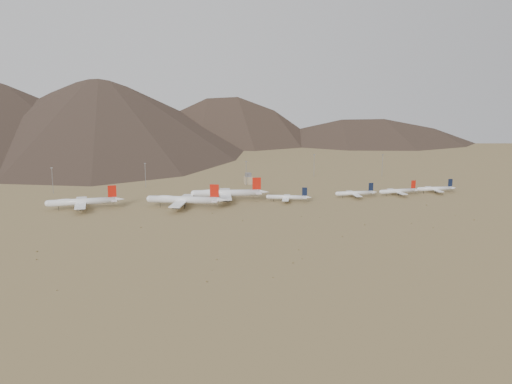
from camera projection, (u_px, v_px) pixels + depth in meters
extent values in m
plane|color=#A48B55|center=(245.00, 210.00, 486.37)|extent=(3000.00, 3000.00, 0.00)
cylinder|color=white|center=(82.00, 202.00, 487.39)|extent=(55.23, 7.17, 5.69)
sphere|color=white|center=(48.00, 203.00, 480.35)|extent=(5.58, 5.58, 5.58)
cone|color=white|center=(119.00, 199.00, 495.18)|extent=(10.05, 5.39, 5.12)
cube|color=white|center=(81.00, 203.00, 487.27)|extent=(10.16, 50.72, 0.71)
cube|color=white|center=(114.00, 199.00, 494.03)|extent=(5.47, 19.32, 0.34)
cube|color=red|center=(112.00, 191.00, 492.33)|extent=(7.17, 0.70, 10.10)
cylinder|color=black|center=(59.00, 208.00, 483.38)|extent=(0.37, 0.37, 3.86)
cylinder|color=black|center=(84.00, 207.00, 489.94)|extent=(0.46, 0.46, 3.86)
cylinder|color=black|center=(84.00, 207.00, 487.24)|extent=(0.46, 0.46, 3.86)
ellipsoid|color=white|center=(64.00, 201.00, 483.43)|extent=(17.74, 4.74, 3.42)
cylinder|color=slate|center=(81.00, 202.00, 497.11)|extent=(5.58, 2.71, 2.56)
cylinder|color=slate|center=(80.00, 207.00, 477.97)|extent=(5.58, 2.71, 2.56)
cylinder|color=slate|center=(82.00, 200.00, 505.72)|extent=(5.58, 2.71, 2.56)
cylinder|color=slate|center=(80.00, 209.00, 469.36)|extent=(5.58, 2.71, 2.56)
cylinder|color=white|center=(183.00, 200.00, 492.98)|extent=(58.08, 26.23, 6.16)
sphere|color=white|center=(150.00, 199.00, 496.30)|extent=(6.03, 6.03, 6.03)
cone|color=white|center=(221.00, 200.00, 489.17)|extent=(11.98, 8.89, 5.54)
cube|color=white|center=(182.00, 201.00, 493.29)|extent=(27.70, 54.58, 0.77)
cube|color=white|center=(216.00, 200.00, 489.67)|extent=(12.16, 21.34, 0.37)
cube|color=red|center=(214.00, 191.00, 488.27)|extent=(7.47, 3.18, 10.92)
cylinder|color=black|center=(160.00, 205.00, 496.30)|extent=(0.40, 0.40, 4.17)
cylinder|color=black|center=(185.00, 205.00, 495.34)|extent=(0.50, 0.50, 4.17)
cylinder|color=black|center=(184.00, 206.00, 492.34)|extent=(0.50, 0.50, 4.17)
ellipsoid|color=white|center=(166.00, 197.00, 494.38)|extent=(19.50, 10.88, 3.69)
cylinder|color=slate|center=(185.00, 200.00, 504.23)|extent=(6.55, 4.65, 2.77)
cylinder|color=slate|center=(179.00, 205.00, 482.93)|extent=(6.55, 4.65, 2.77)
cylinder|color=slate|center=(188.00, 198.00, 513.82)|extent=(6.55, 4.65, 2.77)
cylinder|color=slate|center=(176.00, 208.00, 473.35)|extent=(6.55, 4.65, 2.77)
cylinder|color=white|center=(227.00, 193.00, 521.82)|extent=(59.99, 15.39, 6.17)
sphere|color=white|center=(194.00, 194.00, 519.47)|extent=(6.05, 6.05, 6.05)
cone|color=white|center=(263.00, 192.00, 524.37)|extent=(11.49, 7.16, 5.56)
cube|color=white|center=(225.00, 194.00, 521.91)|extent=(17.96, 55.60, 0.77)
cube|color=white|center=(258.00, 192.00, 523.96)|extent=(8.55, 21.40, 0.37)
cube|color=red|center=(257.00, 183.00, 522.33)|extent=(7.76, 1.76, 10.96)
cylinder|color=black|center=(204.00, 199.00, 521.17)|extent=(0.40, 0.40, 4.18)
cylinder|color=black|center=(228.00, 198.00, 524.42)|extent=(0.50, 0.50, 4.18)
cylinder|color=black|center=(228.00, 199.00, 521.40)|extent=(0.50, 0.50, 4.18)
ellipsoid|color=white|center=(210.00, 192.00, 520.27)|extent=(19.61, 7.55, 3.70)
cylinder|color=slate|center=(225.00, 193.00, 532.91)|extent=(6.33, 3.67, 2.78)
cylinder|color=slate|center=(226.00, 198.00, 511.49)|extent=(6.33, 3.67, 2.78)
cylinder|color=slate|center=(225.00, 191.00, 542.56)|extent=(6.33, 3.67, 2.78)
cylinder|color=slate|center=(226.00, 200.00, 501.84)|extent=(6.33, 3.67, 2.78)
cylinder|color=white|center=(287.00, 197.00, 517.50)|extent=(33.83, 15.52, 3.76)
sphere|color=white|center=(268.00, 197.00, 519.48)|extent=(3.69, 3.69, 3.69)
cone|color=white|center=(308.00, 197.00, 515.22)|extent=(7.03, 5.34, 3.39)
cube|color=white|center=(286.00, 198.00, 517.69)|extent=(15.48, 29.80, 0.47)
cube|color=white|center=(305.00, 197.00, 515.52)|extent=(6.83, 11.67, 0.23)
cube|color=black|center=(305.00, 192.00, 514.60)|extent=(4.35, 1.88, 7.43)
cylinder|color=black|center=(274.00, 200.00, 519.50)|extent=(0.40, 0.40, 2.58)
cylinder|color=black|center=(288.00, 200.00, 518.95)|extent=(0.50, 0.50, 2.58)
cylinder|color=black|center=(288.00, 201.00, 517.11)|extent=(0.50, 0.50, 2.58)
cylinder|color=slate|center=(287.00, 197.00, 525.97)|extent=(3.84, 2.79, 1.69)
cylinder|color=slate|center=(286.00, 201.00, 509.76)|extent=(3.84, 2.79, 1.69)
cylinder|color=white|center=(355.00, 193.00, 536.48)|extent=(34.65, 5.77, 3.74)
sphere|color=white|center=(337.00, 194.00, 533.49)|extent=(3.67, 3.67, 3.67)
cone|color=white|center=(374.00, 192.00, 539.77)|extent=(6.40, 3.73, 3.37)
cube|color=white|center=(354.00, 194.00, 536.47)|extent=(7.25, 29.84, 0.47)
cube|color=white|center=(371.00, 192.00, 539.27)|extent=(3.76, 11.40, 0.22)
cube|color=black|center=(371.00, 187.00, 538.15)|extent=(4.50, 0.60, 7.39)
cylinder|color=black|center=(342.00, 197.00, 535.00)|extent=(0.39, 0.39, 2.56)
cylinder|color=black|center=(355.00, 196.00, 538.11)|extent=(0.49, 0.49, 2.56)
cylinder|color=black|center=(356.00, 196.00, 536.30)|extent=(0.49, 0.49, 2.56)
cylinder|color=slate|center=(351.00, 193.00, 544.64)|extent=(3.54, 1.89, 1.69)
cylinder|color=slate|center=(357.00, 196.00, 528.65)|extent=(3.54, 1.89, 1.69)
cylinder|color=white|center=(398.00, 191.00, 546.01)|extent=(35.50, 4.88, 3.84)
sphere|color=white|center=(381.00, 192.00, 541.45)|extent=(3.77, 3.77, 3.77)
cone|color=white|center=(416.00, 190.00, 551.06)|extent=(6.47, 3.64, 3.46)
cube|color=white|center=(397.00, 192.00, 545.93)|extent=(6.55, 30.50, 0.48)
cube|color=white|center=(414.00, 190.00, 550.31)|extent=(3.52, 11.62, 0.23)
cube|color=red|center=(413.00, 184.00, 549.10)|extent=(4.61, 0.48, 7.59)
cylinder|color=black|center=(386.00, 195.00, 543.44)|extent=(0.40, 0.40, 2.63)
cylinder|color=black|center=(398.00, 194.00, 547.72)|extent=(0.51, 0.51, 2.63)
cylinder|color=black|center=(399.00, 194.00, 545.90)|extent=(0.51, 0.51, 2.63)
cylinder|color=slate|center=(393.00, 191.00, 554.16)|extent=(3.59, 1.83, 1.73)
cylinder|color=slate|center=(402.00, 194.00, 538.07)|extent=(3.59, 1.83, 1.73)
cylinder|color=white|center=(435.00, 189.00, 558.51)|extent=(34.39, 5.98, 3.72)
sphere|color=white|center=(419.00, 189.00, 555.67)|extent=(3.64, 3.64, 3.64)
cone|color=white|center=(453.00, 188.00, 561.63)|extent=(6.37, 3.75, 3.34)
cube|color=white|center=(434.00, 189.00, 558.50)|extent=(7.42, 29.63, 0.46)
cube|color=white|center=(451.00, 188.00, 561.16)|extent=(3.81, 11.33, 0.22)
cube|color=black|center=(450.00, 183.00, 560.05)|extent=(4.46, 0.63, 7.33)
cylinder|color=black|center=(423.00, 192.00, 557.13)|extent=(0.39, 0.39, 2.54)
cylinder|color=black|center=(435.00, 192.00, 560.12)|extent=(0.49, 0.49, 2.54)
cylinder|color=black|center=(436.00, 192.00, 558.33)|extent=(0.49, 0.49, 2.54)
cylinder|color=slate|center=(430.00, 189.00, 566.62)|extent=(3.53, 1.90, 1.67)
cylinder|color=slate|center=(438.00, 192.00, 550.74)|extent=(3.53, 1.90, 1.67)
cube|color=tan|center=(248.00, 180.00, 606.96)|extent=(8.00, 8.00, 8.00)
cube|color=slate|center=(248.00, 175.00, 605.80)|extent=(6.00, 6.00, 4.00)
cylinder|color=gray|center=(53.00, 181.00, 554.71)|extent=(0.50, 0.50, 25.00)
cube|color=gray|center=(52.00, 168.00, 552.25)|extent=(2.00, 0.60, 0.80)
cylinder|color=gray|center=(145.00, 176.00, 584.31)|extent=(0.50, 0.50, 25.00)
cube|color=gray|center=(145.00, 163.00, 581.84)|extent=(2.00, 0.60, 0.80)
cylinder|color=gray|center=(246.00, 173.00, 598.93)|extent=(0.50, 0.50, 25.00)
cube|color=gray|center=(246.00, 161.00, 596.46)|extent=(2.00, 0.60, 0.80)
cylinder|color=gray|center=(314.00, 166.00, 652.20)|extent=(0.50, 0.50, 25.00)
cube|color=gray|center=(314.00, 155.00, 649.73)|extent=(2.00, 0.60, 0.80)
cylinder|color=gray|center=(382.00, 166.00, 653.23)|extent=(0.50, 0.50, 25.00)
cube|color=gray|center=(383.00, 155.00, 650.76)|extent=(2.00, 0.60, 0.80)
ellipsoid|color=olive|center=(411.00, 223.00, 439.64)|extent=(0.82, 0.82, 0.61)
ellipsoid|color=olive|center=(455.00, 215.00, 466.06)|extent=(0.68, 0.68, 0.40)
ellipsoid|color=olive|center=(212.00, 213.00, 473.58)|extent=(0.85, 0.85, 0.66)
ellipsoid|color=olive|center=(273.00, 277.00, 319.64)|extent=(0.58, 0.58, 0.39)
ellipsoid|color=olive|center=(212.00, 270.00, 331.28)|extent=(0.52, 0.52, 0.40)
ellipsoid|color=olive|center=(299.00, 250.00, 371.51)|extent=(0.77, 0.77, 0.56)
ellipsoid|color=olive|center=(301.00, 216.00, 462.72)|extent=(0.81, 0.81, 0.46)
ellipsoid|color=olive|center=(37.00, 251.00, 367.72)|extent=(0.99, 0.99, 0.75)
ellipsoid|color=olive|center=(217.00, 259.00, 351.29)|extent=(0.86, 0.86, 0.67)
ellipsoid|color=olive|center=(474.00, 220.00, 450.48)|extent=(0.98, 0.98, 0.83)
ellipsoid|color=olive|center=(336.00, 210.00, 484.57)|extent=(0.56, 0.56, 0.36)
ellipsoid|color=olive|center=(426.00, 205.00, 504.35)|extent=(1.08, 1.08, 0.75)
ellipsoid|color=olive|center=(320.00, 218.00, 458.68)|extent=(0.60, 0.60, 0.31)
ellipsoid|color=olive|center=(212.00, 214.00, 471.61)|extent=(0.54, 0.54, 0.45)
ellipsoid|color=olive|center=(342.00, 236.00, 402.84)|extent=(1.00, 1.00, 0.59)
ellipsoid|color=olive|center=(243.00, 221.00, 448.02)|extent=(0.89, 0.89, 0.69)
ellipsoid|color=olive|center=(460.00, 205.00, 506.27)|extent=(0.74, 0.74, 0.39)
ellipsoid|color=olive|center=(293.00, 263.00, 344.72)|extent=(0.83, 0.83, 0.73)
ellipsoid|color=olive|center=(37.00, 259.00, 351.49)|extent=(0.79, 0.79, 0.66)
ellipsoid|color=olive|center=(207.00, 281.00, 312.73)|extent=(0.89, 0.89, 0.78)
ellipsoid|color=olive|center=(433.00, 228.00, 427.22)|extent=(0.91, 0.91, 0.60)
ellipsoid|color=olive|center=(365.00, 225.00, 435.76)|extent=(0.85, 0.85, 0.74)
ellipsoid|color=olive|center=(302.00, 258.00, 353.65)|extent=(0.81, 0.81, 0.41)
ellipsoid|color=olive|center=(57.00, 290.00, 300.02)|extent=(0.70, 0.70, 0.45)
ellipsoid|color=olive|center=(141.00, 227.00, 427.91)|extent=(0.85, 0.85, 0.70)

